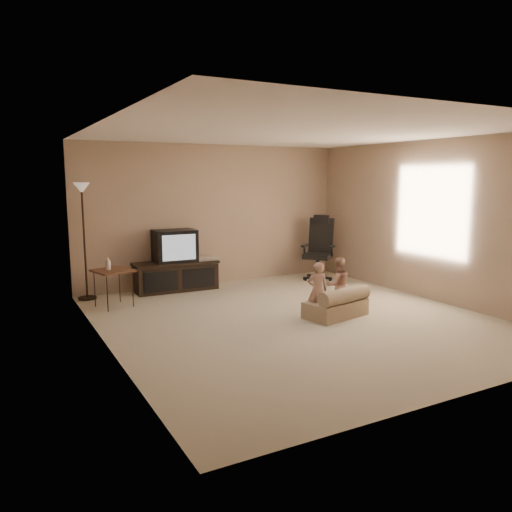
{
  "coord_description": "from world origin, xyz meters",
  "views": [
    {
      "loc": [
        -3.59,
        -5.56,
        1.91
      ],
      "look_at": [
        -0.29,
        0.6,
        0.82
      ],
      "focal_mm": 35.0,
      "sensor_mm": 36.0,
      "label": 1
    }
  ],
  "objects": [
    {
      "name": "tv_stand",
      "position": [
        -0.83,
        2.49,
        0.43
      ],
      "size": [
        1.47,
        0.57,
        1.04
      ],
      "rotation": [
        0.0,
        0.0,
        -0.02
      ],
      "color": "black",
      "rests_on": "floor"
    },
    {
      "name": "toddler_right",
      "position": [
        0.73,
        0.03,
        0.4
      ],
      "size": [
        0.42,
        0.29,
        0.8
      ],
      "primitive_type": "imported",
      "rotation": [
        0.0,
        0.0,
        2.94
      ],
      "color": "tan",
      "rests_on": "floor"
    },
    {
      "name": "floor",
      "position": [
        0.0,
        0.0,
        0.0
      ],
      "size": [
        5.5,
        5.5,
        0.0
      ],
      "primitive_type": "plane",
      "color": "#B8AD92",
      "rests_on": "ground"
    },
    {
      "name": "toddler_left",
      "position": [
        0.31,
        -0.07,
        0.39
      ],
      "size": [
        0.34,
        0.29,
        0.78
      ],
      "primitive_type": "imported",
      "rotation": [
        0.0,
        0.0,
        2.81
      ],
      "color": "tan",
      "rests_on": "floor"
    },
    {
      "name": "office_chair",
      "position": [
        1.86,
        2.09,
        0.44
      ],
      "size": [
        0.79,
        0.79,
        1.22
      ],
      "rotation": [
        0.0,
        0.0,
        -0.86
      ],
      "color": "black",
      "rests_on": "floor"
    },
    {
      "name": "room_shell",
      "position": [
        0.0,
        0.0,
        1.52
      ],
      "size": [
        5.5,
        5.5,
        5.5
      ],
      "color": "white",
      "rests_on": "floor"
    },
    {
      "name": "side_table",
      "position": [
        -2.03,
        1.86,
        0.55
      ],
      "size": [
        0.62,
        0.62,
        0.76
      ],
      "rotation": [
        0.0,
        0.0,
        0.26
      ],
      "color": "brown",
      "rests_on": "floor"
    },
    {
      "name": "floor_lamp",
      "position": [
        -2.3,
        2.55,
        1.34
      ],
      "size": [
        0.29,
        0.29,
        1.84
      ],
      "color": "black",
      "rests_on": "floor"
    },
    {
      "name": "child_sofa",
      "position": [
        0.58,
        -0.19,
        0.17
      ],
      "size": [
        0.96,
        0.67,
        0.43
      ],
      "rotation": [
        0.0,
        0.0,
        0.21
      ],
      "color": "gray",
      "rests_on": "floor"
    }
  ]
}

